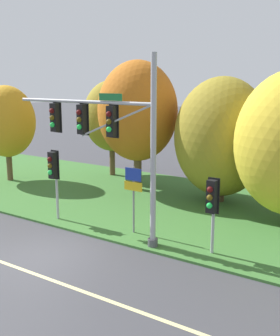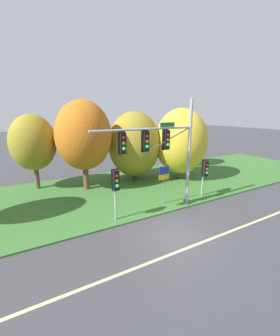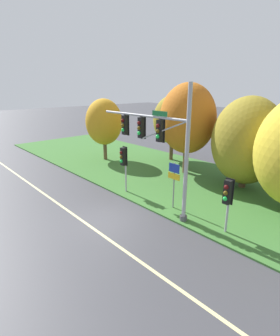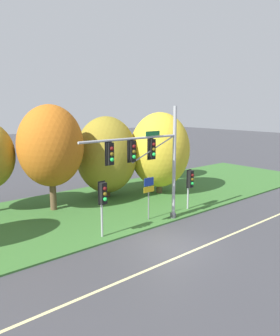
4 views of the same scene
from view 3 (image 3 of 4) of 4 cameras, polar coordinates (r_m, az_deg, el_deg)
name	(u,v)px [view 3 (image 3 of 4)]	position (r m, az deg, el deg)	size (l,w,h in m)	color
ground_plane	(108,219)	(15.38, -7.08, -10.89)	(160.00, 160.00, 0.00)	#3D3D42
lane_stripe	(89,226)	(14.82, -10.95, -12.25)	(36.00, 0.16, 0.01)	beige
grass_verge	(195,184)	(20.74, 11.84, -3.33)	(48.00, 11.50, 0.10)	#386B2D
traffic_signal_mast	(157,138)	(14.96, 3.73, 6.43)	(7.18, 0.49, 7.36)	#9EA0A5
pedestrian_signal_near_kerb	(228,195)	(13.51, 18.52, -5.58)	(0.46, 0.55, 2.92)	#9EA0A5
pedestrian_signal_further_along	(124,159)	(17.90, -3.57, 1.88)	(0.46, 0.55, 3.26)	#9EA0A5
route_sign_post	(174,178)	(15.74, 7.40, -2.19)	(0.89, 0.08, 2.86)	slate
tree_nearest_road	(104,122)	(26.41, -7.83, 9.87)	(3.61, 3.61, 6.04)	brown
tree_left_of_mast	(172,120)	(26.21, 7.05, 10.33)	(3.75, 3.75, 6.35)	brown
tree_behind_signpost	(188,119)	(22.09, 10.35, 10.48)	(4.58, 4.58, 7.48)	brown
tree_mid_verge	(247,141)	(20.06, 22.32, 5.46)	(4.97, 4.97, 6.57)	#4C3823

